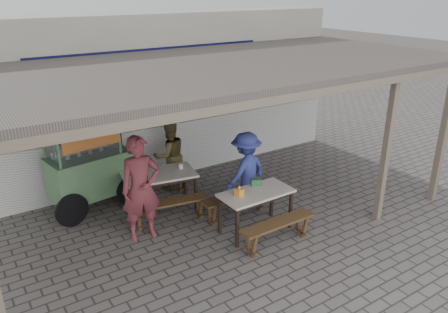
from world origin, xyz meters
name	(u,v)px	position (x,y,z in m)	size (l,w,h in m)	color
ground	(246,233)	(0.00, 0.00, 0.00)	(60.00, 60.00, 0.00)	#655F5B
back_wall	(153,96)	(0.00, 3.58, 1.72)	(9.00, 1.28, 3.50)	#BBB8A8
warung_roof	(218,69)	(0.02, 0.90, 2.71)	(9.00, 4.21, 2.81)	#594F4C
table_left	(159,177)	(-0.85, 1.60, 0.67)	(1.45, 0.99, 0.75)	white
bench_left_street	(169,207)	(-0.96, 1.01, 0.34)	(1.46, 0.53, 0.45)	brown
bench_left_wall	(152,181)	(-0.75, 2.20, 0.34)	(1.46, 0.53, 0.45)	brown
table_right	(256,196)	(0.19, -0.02, 0.67)	(1.27, 0.64, 0.75)	white
bench_right_street	(278,228)	(0.20, -0.61, 0.33)	(1.37, 0.29, 0.45)	brown
bench_right_wall	(236,200)	(0.19, 0.57, 0.33)	(1.37, 0.29, 0.45)	brown
vendor_cart	(88,163)	(-1.92, 2.38, 0.93)	(2.09, 1.07, 1.72)	#638F5F
patron_street_side	(141,189)	(-1.52, 0.87, 0.91)	(0.66, 0.43, 1.81)	brown
patron_wall_side	(170,155)	(-0.25, 2.36, 0.73)	(0.71, 0.56, 1.47)	brown
patron_right_table	(246,171)	(0.55, 0.78, 0.76)	(0.99, 0.57, 1.53)	#36419D
tissue_box	(239,192)	(-0.13, 0.03, 0.81)	(0.12, 0.12, 0.12)	#FBA429
donation_box	(256,182)	(0.35, 0.20, 0.81)	(0.18, 0.12, 0.12)	#2D663F
condiment_jar	(181,166)	(-0.40, 1.60, 0.80)	(0.09, 0.09, 0.10)	white
condiment_bowl	(142,173)	(-1.13, 1.76, 0.77)	(0.17, 0.17, 0.04)	silver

